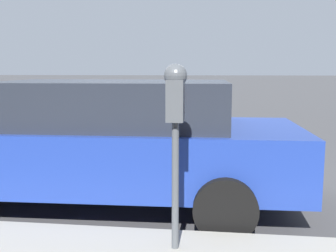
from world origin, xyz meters
name	(u,v)px	position (x,y,z in m)	size (l,w,h in m)	color
ground_plane	(150,180)	(0.00, 0.00, 0.00)	(220.00, 220.00, 0.00)	#424244
parking_meter	(175,109)	(-2.58, -0.66, 1.36)	(0.21, 0.19, 1.57)	#4C5156
car_blue	(103,141)	(-1.14, 0.39, 0.81)	(2.16, 4.91, 1.54)	navy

